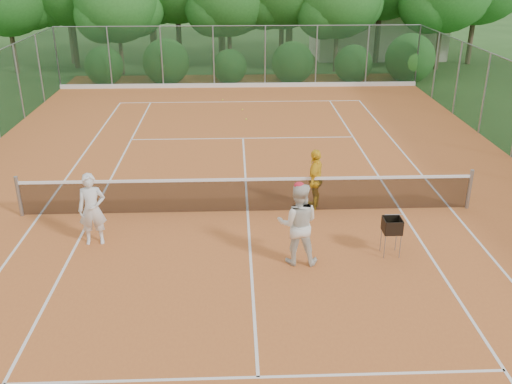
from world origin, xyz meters
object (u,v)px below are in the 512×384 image
player_yellow (315,179)px  ball_hopper (392,226)px  player_center_grp (298,224)px  player_white (92,209)px

player_yellow → ball_hopper: 2.97m
player_center_grp → ball_hopper: size_ratio=2.13×
player_yellow → ball_hopper: (1.38, -2.63, -0.11)m
player_center_grp → ball_hopper: bearing=6.7°
player_yellow → player_white: bearing=-51.5°
player_white → player_center_grp: bearing=-20.5°
player_white → player_yellow: (5.47, 1.79, -0.05)m
player_center_grp → player_yellow: player_center_grp is taller
player_yellow → ball_hopper: bearing=48.2°
player_center_grp → player_yellow: (0.78, 2.88, -0.12)m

